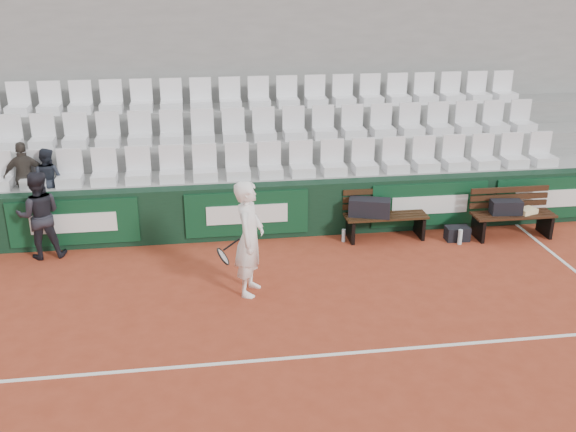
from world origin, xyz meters
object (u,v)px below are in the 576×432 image
object	(u,v)px
water_bottle_near	(344,235)
bench_left	(385,226)
spectator_b	(22,152)
water_bottle_far	(460,237)
bench_right	(512,225)
sports_bag_left	(370,207)
sports_bag_right	(506,207)
ball_kid	(39,215)
tennis_player	(249,238)
sports_bag_ground	(457,233)
spectator_c	(45,155)

from	to	relation	value
water_bottle_near	bench_left	bearing A→B (deg)	4.41
bench_left	spectator_b	distance (m)	6.58
spectator_b	water_bottle_far	bearing A→B (deg)	161.72
bench_right	sports_bag_left	bearing A→B (deg)	173.98
sports_bag_right	ball_kid	bearing A→B (deg)	177.96
water_bottle_near	sports_bag_right	bearing A→B (deg)	-3.62
ball_kid	tennis_player	bearing A→B (deg)	144.30
bench_left	sports_bag_ground	xyz separation A→B (m)	(1.27, -0.28, -0.10)
sports_bag_left	water_bottle_near	world-z (taller)	sports_bag_left
bench_left	sports_bag_right	distance (m)	2.21
bench_right	sports_bag_left	distance (m)	2.67
bench_left	sports_bag_right	size ratio (longest dim) A/B	2.73
ball_kid	spectator_b	distance (m)	1.27
sports_bag_ground	water_bottle_near	distance (m)	2.07
sports_bag_ground	spectator_b	bearing A→B (deg)	171.15
bench_right	spectator_c	world-z (taller)	spectator_c
bench_right	spectator_c	size ratio (longest dim) A/B	1.32
sports_bag_left	bench_left	bearing A→B (deg)	-1.83
sports_bag_ground	spectator_c	world-z (taller)	spectator_c
ball_kid	water_bottle_far	bearing A→B (deg)	168.06
sports_bag_right	water_bottle_far	bearing A→B (deg)	-166.52
sports_bag_ground	water_bottle_far	distance (m)	0.19
sports_bag_right	water_bottle_far	world-z (taller)	sports_bag_right
bench_right	water_bottle_far	world-z (taller)	bench_right
tennis_player	bench_left	bearing A→B (deg)	33.57
sports_bag_ground	spectator_c	distance (m)	7.49
sports_bag_right	tennis_player	distance (m)	5.03
tennis_player	spectator_b	size ratio (longest dim) A/B	1.41
water_bottle_near	spectator_c	world-z (taller)	spectator_c
bench_left	sports_bag_right	xyz separation A→B (m)	(2.17, -0.25, 0.35)
bench_right	spectator_b	size ratio (longest dim) A/B	1.19
sports_bag_left	water_bottle_near	size ratio (longest dim) A/B	3.10
sports_bag_ground	ball_kid	world-z (taller)	ball_kid
water_bottle_near	water_bottle_far	xyz separation A→B (m)	(2.04, -0.41, 0.02)
sports_bag_right	tennis_player	world-z (taller)	tennis_player
bench_right	spectator_b	world-z (taller)	spectator_b
water_bottle_far	tennis_player	world-z (taller)	tennis_player
bench_right	sports_bag_right	xyz separation A→B (m)	(-0.15, 0.02, 0.35)
water_bottle_far	tennis_player	size ratio (longest dim) A/B	0.15
bench_right	bench_left	bearing A→B (deg)	173.42
sports_bag_left	water_bottle_far	xyz separation A→B (m)	(1.56, -0.48, -0.47)
sports_bag_left	spectator_b	size ratio (longest dim) A/B	0.59
water_bottle_far	spectator_c	size ratio (longest dim) A/B	0.24
bench_right	tennis_player	distance (m)	5.20
sports_bag_right	spectator_c	world-z (taller)	spectator_c
ball_kid	spectator_b	xyz separation A→B (m)	(-0.36, 0.86, 0.87)
sports_bag_right	water_bottle_far	xyz separation A→B (m)	(-0.92, -0.22, -0.44)
water_bottle_near	spectator_b	world-z (taller)	spectator_b
bench_left	spectator_c	bearing A→B (deg)	171.41
spectator_b	tennis_player	bearing A→B (deg)	136.68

